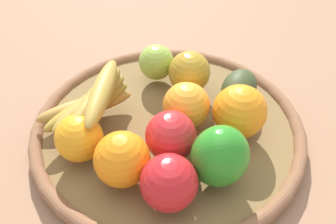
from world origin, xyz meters
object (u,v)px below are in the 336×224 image
object	(u,v)px
avocado	(239,88)
orange_0	(79,138)
orange_2	(240,111)
apple_3	(169,183)
bell_pepper	(220,156)
orange_3	(122,159)
apple_0	(171,136)
orange_1	(186,105)
apple_1	(156,62)
apple_2	(189,72)
banana_bunch	(92,101)

from	to	relation	value
avocado	orange_0	bearing A→B (deg)	-146.10
orange_2	apple_3	world-z (taller)	orange_2
bell_pepper	avocado	distance (m)	0.18
bell_pepper	orange_3	size ratio (longest dim) A/B	1.19
apple_0	orange_1	bearing A→B (deg)	77.33
avocado	apple_1	bearing A→B (deg)	160.69
bell_pepper	orange_2	bearing A→B (deg)	46.03
avocado	bell_pepper	bearing A→B (deg)	-99.72
orange_0	apple_0	size ratio (longest dim) A/B	0.94
bell_pepper	avocado	size ratio (longest dim) A/B	1.09
avocado	apple_2	bearing A→B (deg)	165.16
orange_1	apple_2	size ratio (longest dim) A/B	1.01
orange_1	apple_2	distance (m)	0.09
banana_bunch	orange_1	distance (m)	0.15
orange_1	apple_3	world-z (taller)	same
bell_pepper	apple_2	xyz separation A→B (m)	(-0.06, 0.20, -0.01)
orange_0	apple_1	world-z (taller)	orange_0
bell_pepper	apple_1	size ratio (longest dim) A/B	1.41
apple_3	orange_0	bearing A→B (deg)	155.35
apple_0	bell_pepper	bearing A→B (deg)	-27.73
orange_0	apple_1	bearing A→B (deg)	68.92
apple_1	orange_2	bearing A→B (deg)	-40.65
banana_bunch	bell_pepper	bearing A→B (deg)	-24.27
banana_bunch	apple_1	bearing A→B (deg)	59.17
apple_1	apple_0	bearing A→B (deg)	-75.07
orange_1	apple_0	bearing A→B (deg)	-102.67
orange_2	orange_3	bearing A→B (deg)	-144.07
banana_bunch	apple_2	bearing A→B (deg)	36.25
apple_2	apple_3	xyz separation A→B (m)	(-0.00, -0.24, 0.00)
orange_2	apple_3	xyz separation A→B (m)	(-0.09, -0.14, -0.00)
orange_1	apple_0	world-z (taller)	same
orange_3	apple_1	distance (m)	0.24
orange_3	orange_0	xyz separation A→B (m)	(-0.07, 0.03, -0.00)
banana_bunch	apple_0	distance (m)	0.14
orange_1	avocado	size ratio (longest dim) A/B	0.89
orange_3	avocado	xyz separation A→B (m)	(0.16, 0.19, -0.01)
avocado	apple_0	size ratio (longest dim) A/B	1.13
bell_pepper	orange_0	xyz separation A→B (m)	(-0.20, 0.02, -0.01)
apple_2	orange_0	bearing A→B (deg)	-128.82
apple_3	avocado	bearing A→B (deg)	67.14
banana_bunch	bell_pepper	size ratio (longest dim) A/B	1.79
orange_2	apple_2	bearing A→B (deg)	131.05
orange_2	apple_1	world-z (taller)	orange_2
apple_2	avocado	distance (m)	0.09
banana_bunch	apple_2	xyz separation A→B (m)	(0.14, 0.11, -0.01)
orange_0	avocado	distance (m)	0.28
apple_2	avocado	size ratio (longest dim) A/B	0.88
banana_bunch	orange_1	xyz separation A→B (m)	(0.15, 0.02, -0.01)
banana_bunch	apple_0	bearing A→B (deg)	-22.33
apple_1	bell_pepper	bearing A→B (deg)	-61.86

